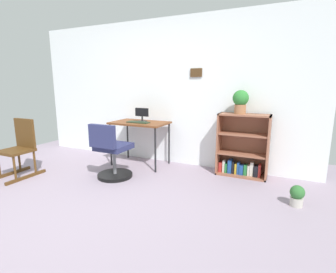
{
  "coord_description": "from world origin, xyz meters",
  "views": [
    {
      "loc": [
        2.03,
        -1.93,
        1.38
      ],
      "look_at": [
        0.57,
        1.16,
        0.67
      ],
      "focal_mm": 27.3,
      "sensor_mm": 36.0,
      "label": 1
    }
  ],
  "objects_px": {
    "potted_plant_floor": "(297,195)",
    "monitor": "(142,115)",
    "bookshelf_low": "(243,149)",
    "keyboard": "(138,122)",
    "rocking_chair": "(20,147)",
    "desk": "(140,126)",
    "potted_plant_on_shelf": "(241,101)",
    "office_chair": "(112,155)"
  },
  "relations": [
    {
      "from": "potted_plant_floor",
      "to": "monitor",
      "type": "bearing_deg",
      "value": 165.45
    },
    {
      "from": "monitor",
      "to": "bookshelf_low",
      "type": "xyz_separation_m",
      "value": [
        1.67,
        0.17,
        -0.45
      ]
    },
    {
      "from": "keyboard",
      "to": "rocking_chair",
      "type": "height_order",
      "value": "rocking_chair"
    },
    {
      "from": "rocking_chair",
      "to": "desk",
      "type": "bearing_deg",
      "value": 42.3
    },
    {
      "from": "rocking_chair",
      "to": "potted_plant_on_shelf",
      "type": "relative_size",
      "value": 2.5
    },
    {
      "from": "desk",
      "to": "monitor",
      "type": "distance_m",
      "value": 0.19
    },
    {
      "from": "monitor",
      "to": "potted_plant_on_shelf",
      "type": "height_order",
      "value": "potted_plant_on_shelf"
    },
    {
      "from": "potted_plant_floor",
      "to": "rocking_chair",
      "type": "bearing_deg",
      "value": -170.1
    },
    {
      "from": "monitor",
      "to": "keyboard",
      "type": "height_order",
      "value": "monitor"
    },
    {
      "from": "desk",
      "to": "office_chair",
      "type": "bearing_deg",
      "value": -92.24
    },
    {
      "from": "rocking_chair",
      "to": "potted_plant_on_shelf",
      "type": "distance_m",
      "value": 3.37
    },
    {
      "from": "rocking_chair",
      "to": "potted_plant_floor",
      "type": "distance_m",
      "value": 3.86
    },
    {
      "from": "keyboard",
      "to": "potted_plant_floor",
      "type": "distance_m",
      "value": 2.54
    },
    {
      "from": "keyboard",
      "to": "office_chair",
      "type": "xyz_separation_m",
      "value": [
        -0.05,
        -0.67,
        -0.4
      ]
    },
    {
      "from": "keyboard",
      "to": "bookshelf_low",
      "type": "distance_m",
      "value": 1.72
    },
    {
      "from": "rocking_chair",
      "to": "potted_plant_on_shelf",
      "type": "xyz_separation_m",
      "value": [
        2.98,
        1.4,
        0.7
      ]
    },
    {
      "from": "desk",
      "to": "potted_plant_on_shelf",
      "type": "relative_size",
      "value": 2.72
    },
    {
      "from": "monitor",
      "to": "keyboard",
      "type": "distance_m",
      "value": 0.17
    },
    {
      "from": "monitor",
      "to": "desk",
      "type": "bearing_deg",
      "value": -108.23
    },
    {
      "from": "office_chair",
      "to": "potted_plant_on_shelf",
      "type": "distance_m",
      "value": 2.04
    },
    {
      "from": "desk",
      "to": "potted_plant_on_shelf",
      "type": "xyz_separation_m",
      "value": [
        1.62,
        0.16,
        0.46
      ]
    },
    {
      "from": "bookshelf_low",
      "to": "potted_plant_on_shelf",
      "type": "distance_m",
      "value": 0.73
    },
    {
      "from": "keyboard",
      "to": "bookshelf_low",
      "type": "xyz_separation_m",
      "value": [
        1.66,
        0.31,
        -0.34
      ]
    },
    {
      "from": "rocking_chair",
      "to": "office_chair",
      "type": "bearing_deg",
      "value": 19.99
    },
    {
      "from": "keyboard",
      "to": "potted_plant_on_shelf",
      "type": "height_order",
      "value": "potted_plant_on_shelf"
    },
    {
      "from": "office_chair",
      "to": "rocking_chair",
      "type": "relative_size",
      "value": 0.96
    },
    {
      "from": "potted_plant_floor",
      "to": "potted_plant_on_shelf",
      "type": "bearing_deg",
      "value": 137.74
    },
    {
      "from": "monitor",
      "to": "potted_plant_on_shelf",
      "type": "relative_size",
      "value": 0.72
    },
    {
      "from": "bookshelf_low",
      "to": "potted_plant_floor",
      "type": "xyz_separation_m",
      "value": [
        0.75,
        -0.8,
        -0.28
      ]
    },
    {
      "from": "desk",
      "to": "potted_plant_floor",
      "type": "bearing_deg",
      "value": -13.32
    },
    {
      "from": "keyboard",
      "to": "bookshelf_low",
      "type": "relative_size",
      "value": 0.4
    },
    {
      "from": "monitor",
      "to": "office_chair",
      "type": "xyz_separation_m",
      "value": [
        -0.05,
        -0.81,
        -0.5
      ]
    },
    {
      "from": "monitor",
      "to": "potted_plant_floor",
      "type": "xyz_separation_m",
      "value": [
        2.42,
        -0.63,
        -0.73
      ]
    },
    {
      "from": "desk",
      "to": "bookshelf_low",
      "type": "xyz_separation_m",
      "value": [
        1.68,
        0.22,
        -0.27
      ]
    },
    {
      "from": "desk",
      "to": "rocking_chair",
      "type": "height_order",
      "value": "rocking_chair"
    },
    {
      "from": "office_chair",
      "to": "potted_plant_floor",
      "type": "relative_size",
      "value": 3.36
    },
    {
      "from": "rocking_chair",
      "to": "potted_plant_floor",
      "type": "relative_size",
      "value": 3.49
    },
    {
      "from": "monitor",
      "to": "keyboard",
      "type": "relative_size",
      "value": 0.65
    },
    {
      "from": "desk",
      "to": "potted_plant_floor",
      "type": "xyz_separation_m",
      "value": [
        2.43,
        -0.58,
        -0.55
      ]
    },
    {
      "from": "keyboard",
      "to": "rocking_chair",
      "type": "xyz_separation_m",
      "value": [
        -1.38,
        -1.15,
        -0.32
      ]
    },
    {
      "from": "bookshelf_low",
      "to": "potted_plant_on_shelf",
      "type": "bearing_deg",
      "value": -137.7
    },
    {
      "from": "rocking_chair",
      "to": "monitor",
      "type": "bearing_deg",
      "value": 43.11
    }
  ]
}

